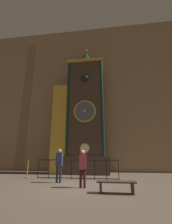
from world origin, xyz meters
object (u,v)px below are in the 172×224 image
clock_tower (81,115)px  stanchion_post (27,172)px  visitor_near (59,162)px  visitor_bench (116,184)px  visitor_far (83,165)px

clock_tower → stanchion_post: (-2.97, -2.37, -4.15)m
clock_tower → visitor_near: clock_tower is taller
clock_tower → stanchion_post: bearing=-141.5°
clock_tower → visitor_near: bearing=-98.4°
stanchion_post → visitor_bench: size_ratio=0.68×
visitor_far → clock_tower: bearing=82.9°
clock_tower → visitor_far: 5.89m
visitor_near → visitor_bench: bearing=-32.1°
clock_tower → visitor_bench: size_ratio=7.24×
visitor_far → stanchion_post: 4.53m
visitor_near → visitor_far: 1.74m
visitor_near → visitor_bench: (2.85, -1.76, -0.69)m
stanchion_post → visitor_bench: (5.28, -3.05, -0.00)m
clock_tower → visitor_near: size_ratio=6.39×
visitor_near → clock_tower: bearing=81.3°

